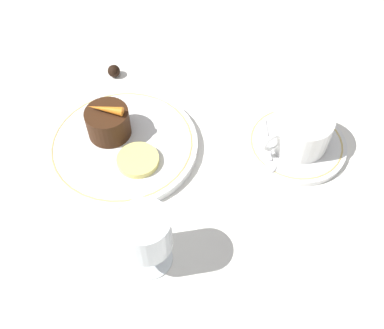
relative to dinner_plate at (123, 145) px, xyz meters
name	(u,v)px	position (x,y,z in m)	size (l,w,h in m)	color
ground_plane	(122,164)	(0.02, 0.03, -0.01)	(3.00, 3.00, 0.00)	white
dinner_plate	(123,145)	(0.00, 0.00, 0.00)	(0.24, 0.24, 0.01)	white
saucer	(296,144)	(-0.25, 0.14, 0.00)	(0.16, 0.16, 0.01)	white
coffee_cup	(301,129)	(-0.25, 0.14, 0.03)	(0.12, 0.09, 0.06)	white
spoon	(269,151)	(-0.20, 0.13, 0.00)	(0.06, 0.10, 0.00)	silver
wine_glass	(146,235)	(0.05, 0.20, 0.06)	(0.07, 0.07, 0.11)	silver
fork	(229,120)	(-0.18, 0.04, -0.01)	(0.04, 0.17, 0.01)	silver
dessert_cake	(108,123)	(0.01, -0.03, 0.03)	(0.07, 0.07, 0.05)	#381E0F
carrot_garnish	(105,109)	(0.01, -0.03, 0.06)	(0.05, 0.05, 0.01)	orange
pineapple_slice	(138,160)	(0.00, 0.05, 0.01)	(0.07, 0.07, 0.01)	#EFE075
chocolate_truffle	(114,71)	(-0.06, -0.17, 0.00)	(0.02, 0.02, 0.02)	black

